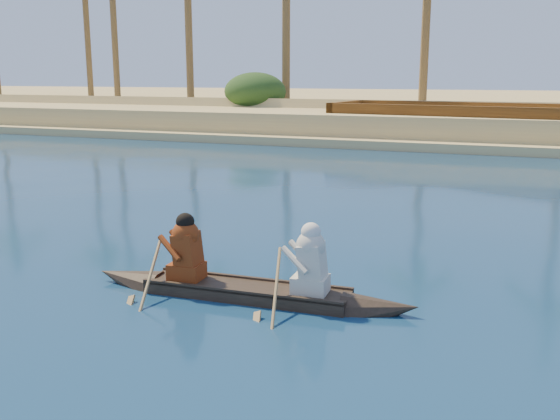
% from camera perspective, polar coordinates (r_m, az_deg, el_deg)
% --- Properties ---
extents(sandy_embankment, '(150.00, 51.00, 1.50)m').
position_cam_1_polar(sandy_embankment, '(49.84, 18.19, 8.82)').
color(sandy_embankment, '#D2BF76').
rests_on(sandy_embankment, ground).
extents(shrub_cluster, '(100.00, 6.00, 2.40)m').
position_cam_1_polar(shrub_cluster, '(34.49, 16.56, 8.77)').
color(shrub_cluster, '#213F17').
rests_on(shrub_cluster, ground).
extents(canoe, '(4.71, 0.87, 1.29)m').
position_cam_1_polar(canoe, '(8.59, -3.08, -6.41)').
color(canoe, '#35251D').
rests_on(canoe, ground).
extents(barge_mid, '(12.71, 5.39, 2.06)m').
position_cam_1_polar(barge_mid, '(28.85, 17.29, 7.19)').
color(barge_mid, brown).
rests_on(barge_mid, ground).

